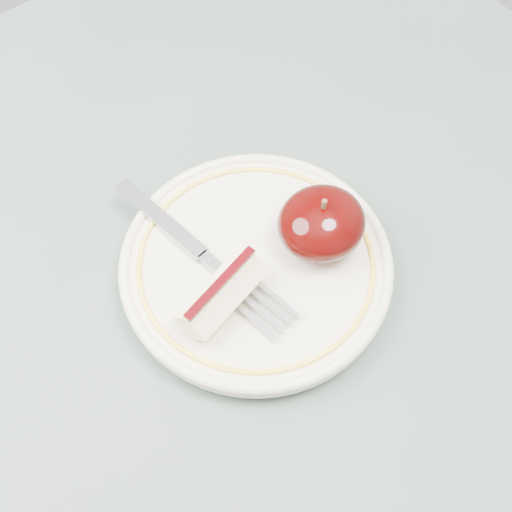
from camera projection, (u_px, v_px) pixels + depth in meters
table at (240, 428)px, 0.58m from camera, size 0.90×0.90×0.75m
plate at (256, 265)px, 0.54m from camera, size 0.21×0.21×0.02m
apple_half at (321, 223)px, 0.53m from camera, size 0.07×0.06×0.05m
apple_wedge at (221, 294)px, 0.50m from camera, size 0.07×0.05×0.03m
fork at (204, 256)px, 0.53m from camera, size 0.04×0.18×0.00m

